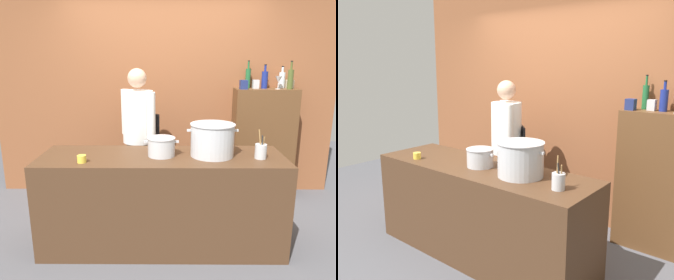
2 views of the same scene
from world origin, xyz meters
The scene contains 13 objects.
ground_plane centered at (0.00, 0.00, 0.00)m, with size 8.00×8.00×0.00m, color #4C4C51.
brick_back_panel centered at (0.00, 1.40, 1.50)m, with size 4.40×0.10×3.00m, color brown.
prep_counter centered at (0.00, 0.00, 0.45)m, with size 2.25×0.70×0.90m, color #472D1C.
bar_cabinet centered at (1.26, 1.19, 0.70)m, with size 0.76×0.32×1.40m, color brown.
chef centered at (-0.28, 0.73, 0.96)m, with size 0.44×0.44×1.66m.
stockpot_large centered at (0.46, 0.01, 1.05)m, with size 0.47×0.41×0.30m.
stockpot_small centered at (-0.01, 0.00, 0.99)m, with size 0.32×0.26×0.17m.
utensil_crock centered at (0.88, -0.07, 0.97)m, with size 0.10×0.10×0.26m.
butter_jar centered at (-0.69, -0.20, 0.93)m, with size 0.08×0.08×0.06m, color yellow.
wine_bottle_green centered at (1.04, 1.27, 1.52)m, with size 0.06×0.06×0.34m.
wine_bottle_cobalt centered at (1.23, 1.21, 1.51)m, with size 0.07×0.07×0.29m.
spice_tin_navy centered at (0.96, 1.12, 1.45)m, with size 0.09×0.09×0.11m, color navy.
spice_tin_silver centered at (1.13, 1.21, 1.45)m, with size 0.07×0.07×0.10m, color #B2B2B7.
Camera 2 is at (2.22, -2.34, 1.85)m, focal length 38.29 mm.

